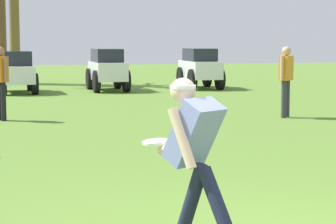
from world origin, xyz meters
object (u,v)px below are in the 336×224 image
frisbee_thrower (195,153)px  parked_car_slot_b (17,70)px  teammate_near_sideline (286,75)px  parked_car_slot_d (200,67)px  frisbee_in_flight (156,142)px  parked_car_slot_c (107,68)px  teammate_deep (1,76)px

frisbee_thrower → parked_car_slot_b: 16.65m
teammate_near_sideline → parked_car_slot_d: bearing=85.7°
teammate_near_sideline → parked_car_slot_d: (0.66, 8.76, -0.20)m
frisbee_in_flight → teammate_near_sideline: (4.66, 7.59, 0.15)m
parked_car_slot_b → frisbee_in_flight: bearing=-86.6°
teammate_near_sideline → parked_car_slot_c: bearing=107.3°
parked_car_slot_c → parked_car_slot_d: (3.31, 0.22, 0.00)m
parked_car_slot_c → teammate_deep: bearing=-114.2°
parked_car_slot_c → frisbee_in_flight: bearing=-97.1°
parked_car_slot_d → frisbee_thrower: bearing=-106.8°
teammate_near_sideline → parked_car_slot_b: (-5.61, 8.38, -0.22)m
teammate_deep → parked_car_slot_b: (0.45, 7.44, -0.22)m
frisbee_in_flight → parked_car_slot_c: size_ratio=0.12×
teammate_near_sideline → parked_car_slot_c: 8.94m
teammate_deep → parked_car_slot_c: teammate_deep is taller
frisbee_thrower → teammate_deep: (-1.59, 9.18, 0.15)m
frisbee_thrower → parked_car_slot_d: parked_car_slot_d is taller
teammate_deep → parked_car_slot_b: 7.46m
parked_car_slot_c → parked_car_slot_b: bearing=-176.9°
frisbee_in_flight → parked_car_slot_b: 15.99m
parked_car_slot_d → frisbee_in_flight: bearing=-108.0°
parked_car_slot_b → parked_car_slot_d: (6.27, 0.38, 0.02)m
teammate_deep → frisbee_thrower: bearing=-80.2°
parked_car_slot_c → parked_car_slot_d: bearing=3.9°
teammate_near_sideline → frisbee_in_flight: bearing=-121.5°
frisbee_thrower → parked_car_slot_d: (5.14, 17.00, -0.05)m
parked_car_slot_b → parked_car_slot_c: 2.97m
frisbee_thrower → teammate_near_sideline: (4.48, 8.24, 0.15)m
teammate_deep → parked_car_slot_c: 8.33m
parked_car_slot_b → teammate_near_sideline: bearing=-56.2°
parked_car_slot_b → frisbee_thrower: bearing=-86.1°
frisbee_thrower → frisbee_in_flight: (-0.18, 0.65, 0.00)m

